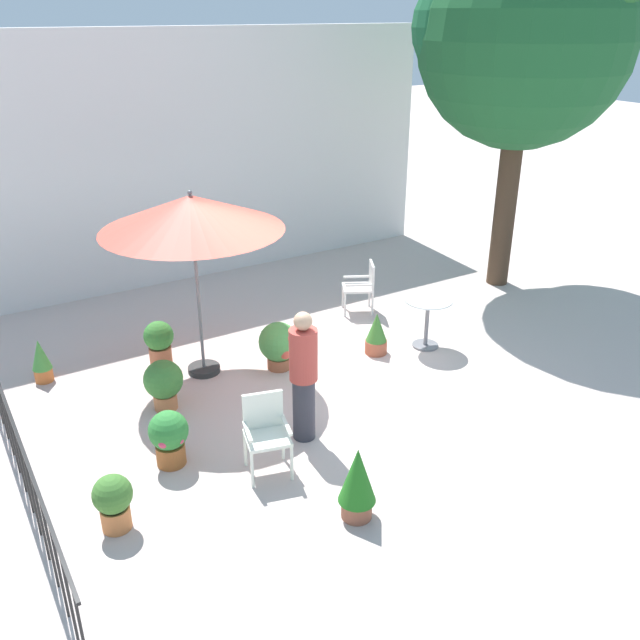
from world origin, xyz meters
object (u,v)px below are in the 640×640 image
(potted_plant_2, at_px, (357,481))
(potted_plant_4, at_px, (164,382))
(potted_plant_0, at_px, (113,500))
(potted_plant_1, at_px, (376,334))
(standing_person, at_px, (304,375))
(patio_chair_0, at_px, (363,284))
(potted_plant_3, at_px, (159,341))
(potted_plant_5, at_px, (279,344))
(patio_umbrella_0, at_px, (192,214))
(potted_plant_7, at_px, (41,360))
(patio_chair_1, at_px, (266,428))
(shade_tree, at_px, (526,38))
(potted_plant_6, at_px, (169,436))
(cafe_table_0, at_px, (427,314))

(potted_plant_2, height_order, potted_plant_4, potted_plant_2)
(potted_plant_0, xyz_separation_m, potted_plant_2, (2.06, -1.08, 0.10))
(potted_plant_1, distance_m, standing_person, 2.40)
(patio_chair_0, distance_m, potted_plant_3, 3.47)
(potted_plant_3, xyz_separation_m, potted_plant_5, (1.37, -0.95, 0.01))
(potted_plant_0, xyz_separation_m, potted_plant_4, (1.15, 1.82, 0.04))
(patio_chair_0, height_order, potted_plant_3, patio_chair_0)
(patio_umbrella_0, relative_size, potted_plant_4, 3.87)
(potted_plant_3, xyz_separation_m, potted_plant_7, (-1.50, 0.39, -0.05))
(patio_umbrella_0, xyz_separation_m, potted_plant_7, (-1.93, 0.89, -1.93))
(potted_plant_7, bearing_deg, potted_plant_1, -21.31)
(patio_chair_0, height_order, potted_plant_1, patio_chair_0)
(patio_umbrella_0, height_order, potted_plant_2, patio_umbrella_0)
(patio_umbrella_0, relative_size, patio_chair_1, 2.86)
(patio_chair_1, relative_size, standing_person, 0.56)
(patio_chair_1, distance_m, potted_plant_7, 3.67)
(patio_chair_0, relative_size, potted_plant_3, 1.28)
(potted_plant_3, relative_size, standing_person, 0.41)
(shade_tree, bearing_deg, potted_plant_3, 178.85)
(patio_umbrella_0, bearing_deg, potted_plant_2, -87.79)
(patio_umbrella_0, height_order, potted_plant_6, patio_umbrella_0)
(potted_plant_7, bearing_deg, potted_plant_6, -72.91)
(potted_plant_7, height_order, standing_person, standing_person)
(shade_tree, xyz_separation_m, potted_plant_4, (-6.71, -1.00, -3.76))
(potted_plant_3, xyz_separation_m, standing_person, (0.82, -2.57, 0.45))
(shade_tree, distance_m, potted_plant_1, 5.37)
(potted_plant_4, xyz_separation_m, potted_plant_5, (1.71, 0.18, 0.00))
(potted_plant_7, bearing_deg, potted_plant_3, -14.42)
(potted_plant_2, xyz_separation_m, potted_plant_7, (-2.07, 4.41, -0.11))
(patio_chair_0, relative_size, potted_plant_0, 1.42)
(patio_umbrella_0, height_order, standing_person, patio_umbrella_0)
(cafe_table_0, relative_size, potted_plant_5, 1.12)
(patio_chair_0, distance_m, potted_plant_6, 4.75)
(patio_chair_0, xyz_separation_m, potted_plant_6, (-4.15, -2.30, -0.12))
(patio_chair_0, bearing_deg, potted_plant_3, -179.19)
(shade_tree, height_order, patio_chair_1, shade_tree)
(patio_chair_0, xyz_separation_m, patio_chair_1, (-3.29, -2.93, 0.03))
(potted_plant_4, bearing_deg, potted_plant_1, -2.81)
(potted_plant_3, bearing_deg, cafe_table_0, -22.93)
(potted_plant_6, bearing_deg, potted_plant_3, 73.09)
(patio_chair_0, xyz_separation_m, potted_plant_0, (-4.96, -3.00, -0.15))
(potted_plant_2, distance_m, potted_plant_4, 3.04)
(potted_plant_2, bearing_deg, shade_tree, 33.89)
(potted_plant_3, relative_size, potted_plant_7, 1.08)
(patio_chair_0, distance_m, potted_plant_2, 5.00)
(shade_tree, bearing_deg, potted_plant_1, -162.13)
(potted_plant_5, relative_size, potted_plant_6, 1.04)
(patio_chair_1, distance_m, potted_plant_5, 2.28)
(patio_chair_1, bearing_deg, cafe_table_0, 22.42)
(patio_chair_1, xyz_separation_m, potted_plant_5, (1.20, 1.93, -0.15))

